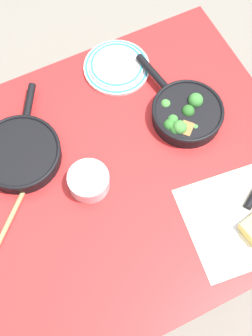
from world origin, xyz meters
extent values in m
plane|color=slate|center=(0.00, 0.00, 0.00)|extent=(14.00, 14.00, 0.00)
cube|color=red|center=(0.00, 0.00, 0.76)|extent=(1.05, 0.93, 0.03)
cylinder|color=#BCBCC1|center=(0.47, 0.40, 0.37)|extent=(0.05, 0.05, 0.75)
cylinder|color=black|center=(0.25, 0.08, 0.80)|extent=(0.22, 0.22, 0.05)
torus|color=black|center=(0.25, 0.08, 0.83)|extent=(0.23, 0.23, 0.01)
cylinder|color=black|center=(0.22, 0.26, 0.81)|extent=(0.05, 0.15, 0.02)
cylinder|color=#2C6823|center=(0.20, 0.07, 0.80)|extent=(0.01, 0.01, 0.02)
sphere|color=#387A33|center=(0.20, 0.07, 0.82)|extent=(0.03, 0.03, 0.03)
cylinder|color=#205218|center=(0.25, 0.08, 0.80)|extent=(0.01, 0.01, 0.02)
sphere|color=#286023|center=(0.25, 0.08, 0.82)|extent=(0.04, 0.04, 0.04)
cylinder|color=#357027|center=(0.20, 0.13, 0.80)|extent=(0.01, 0.01, 0.02)
sphere|color=#428438|center=(0.20, 0.13, 0.82)|extent=(0.03, 0.03, 0.03)
cylinder|color=#2C6823|center=(0.26, 0.08, 0.80)|extent=(0.01, 0.01, 0.02)
sphere|color=#387A33|center=(0.26, 0.08, 0.82)|extent=(0.03, 0.03, 0.03)
cylinder|color=#2C6823|center=(0.29, 0.10, 0.80)|extent=(0.02, 0.02, 0.03)
sphere|color=#387A33|center=(0.29, 0.10, 0.83)|extent=(0.05, 0.05, 0.05)
cylinder|color=#205218|center=(0.19, 0.04, 0.80)|extent=(0.01, 0.01, 0.02)
sphere|color=#286023|center=(0.19, 0.04, 0.82)|extent=(0.04, 0.04, 0.04)
cylinder|color=#357027|center=(0.25, 0.02, 0.80)|extent=(0.01, 0.01, 0.02)
sphere|color=#428438|center=(0.25, 0.02, 0.81)|extent=(0.03, 0.03, 0.03)
cylinder|color=#245B1C|center=(0.18, 0.06, 0.80)|extent=(0.01, 0.01, 0.02)
sphere|color=#2D6B28|center=(0.18, 0.06, 0.82)|extent=(0.04, 0.04, 0.04)
cylinder|color=#357027|center=(0.20, 0.04, 0.80)|extent=(0.02, 0.02, 0.02)
sphere|color=#428438|center=(0.20, 0.04, 0.83)|extent=(0.04, 0.04, 0.04)
cube|color=#AD7F4C|center=(0.24, 0.10, 0.81)|extent=(0.05, 0.05, 0.04)
cube|color=olive|center=(0.22, 0.03, 0.81)|extent=(0.06, 0.06, 0.04)
cube|color=#9E703D|center=(0.26, 0.06, 0.80)|extent=(0.04, 0.03, 0.03)
cube|color=#9E703D|center=(0.25, 0.00, 0.80)|extent=(0.03, 0.04, 0.03)
cube|color=#AD7F4C|center=(0.21, 0.08, 0.80)|extent=(0.05, 0.05, 0.03)
cylinder|color=black|center=(-0.27, 0.18, 0.80)|extent=(0.24, 0.24, 0.05)
torus|color=black|center=(-0.27, 0.18, 0.82)|extent=(0.25, 0.25, 0.01)
cylinder|color=black|center=(-0.17, 0.34, 0.81)|extent=(0.08, 0.12, 0.02)
cylinder|color=#DBC156|center=(-0.27, 0.18, 0.80)|extent=(0.20, 0.20, 0.02)
cylinder|color=#A87A4C|center=(-0.37, 0.01, 0.79)|extent=(0.22, 0.22, 0.02)
ellipsoid|color=#A87A4C|center=(-0.24, 0.13, 0.79)|extent=(0.07, 0.07, 0.02)
cube|color=silver|center=(0.24, -0.28, 0.78)|extent=(0.37, 0.33, 0.00)
cube|color=silver|center=(0.20, -0.30, 0.78)|extent=(0.14, 0.10, 0.01)
cylinder|color=white|center=(0.14, 0.35, 0.78)|extent=(0.22, 0.22, 0.01)
torus|color=teal|center=(0.14, 0.35, 0.79)|extent=(0.21, 0.21, 0.01)
cylinder|color=white|center=(0.14, 0.35, 0.80)|extent=(0.18, 0.18, 0.01)
torus|color=teal|center=(0.14, 0.35, 0.80)|extent=(0.17, 0.17, 0.01)
cylinder|color=#B7B7BC|center=(-0.12, 0.01, 0.81)|extent=(0.12, 0.12, 0.06)
camera|label=1|loc=(-0.25, -0.51, 2.07)|focal=50.00mm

